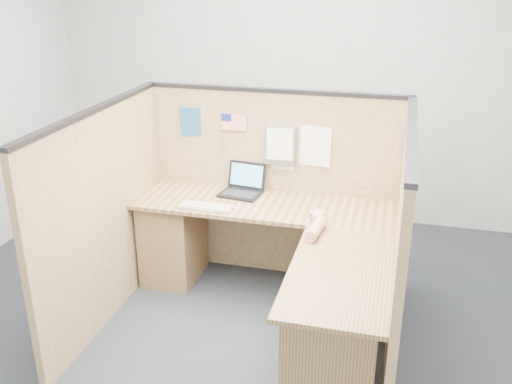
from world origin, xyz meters
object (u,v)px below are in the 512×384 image
(l_desk, at_px, (276,271))
(keyboard, at_px, (206,207))
(laptop, at_px, (242,186))
(mouse, at_px, (318,217))

(l_desk, height_order, keyboard, keyboard)
(laptop, distance_m, keyboard, 0.41)
(l_desk, relative_size, keyboard, 4.88)
(keyboard, distance_m, mouse, 0.83)
(keyboard, height_order, mouse, mouse)
(l_desk, height_order, laptop, laptop)
(l_desk, bearing_deg, mouse, 36.47)
(laptop, relative_size, keyboard, 0.83)
(keyboard, xyz_separation_m, mouse, (0.83, 0.00, 0.01))
(l_desk, bearing_deg, laptop, 125.53)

